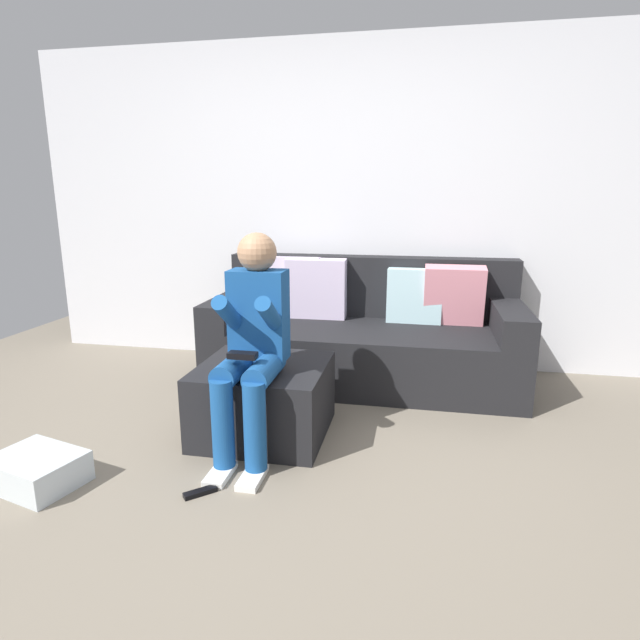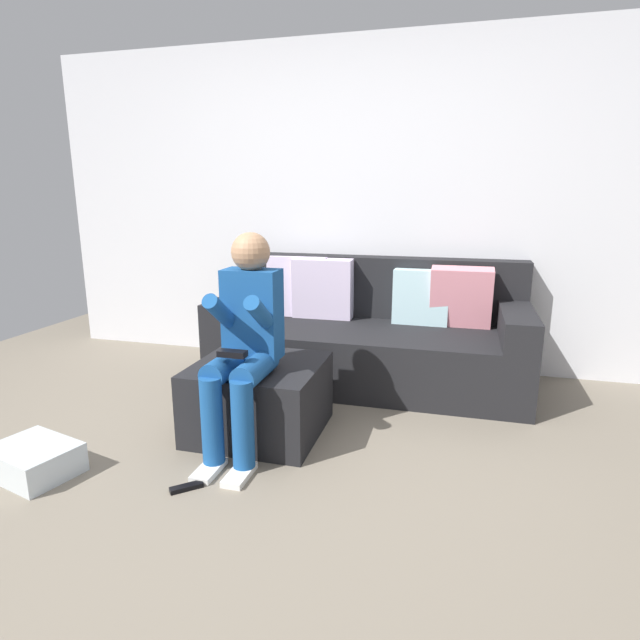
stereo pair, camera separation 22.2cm
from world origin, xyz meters
name	(u,v)px [view 1 (the left image)]	position (x,y,z in m)	size (l,w,h in m)	color
ground_plane	(255,508)	(0.00, 0.00, 0.00)	(6.33, 6.33, 0.00)	slate
wall_back	(338,207)	(0.00, 2.17, 1.22)	(4.87, 0.10, 2.43)	silver
couch_sectional	(365,335)	(0.28, 1.74, 0.32)	(2.16, 0.92, 0.86)	black
ottoman	(264,399)	(-0.17, 0.71, 0.20)	(0.69, 0.66, 0.41)	black
person_seated	(252,339)	(-0.16, 0.51, 0.61)	(0.29, 0.62, 1.13)	#194C8C
storage_bin	(37,470)	(-1.05, -0.02, 0.07)	(0.39, 0.31, 0.15)	silver
remote_near_ottoman	(200,492)	(-0.27, 0.05, 0.01)	(0.15, 0.04, 0.02)	black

